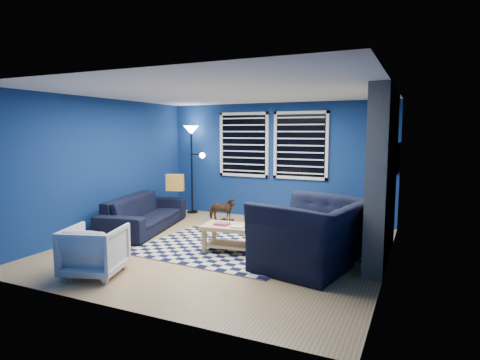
# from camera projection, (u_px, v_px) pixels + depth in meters

# --- Properties ---
(floor) EXTENTS (5.00, 5.00, 0.00)m
(floor) POSITION_uv_depth(u_px,v_px,m) (224.00, 248.00, 6.55)
(floor) COLOR tan
(floor) RESTS_ON ground
(ceiling) EXTENTS (5.00, 5.00, 0.00)m
(ceiling) POSITION_uv_depth(u_px,v_px,m) (223.00, 92.00, 6.25)
(ceiling) COLOR white
(ceiling) RESTS_ON wall_back
(wall_back) EXTENTS (5.00, 0.00, 5.00)m
(wall_back) POSITION_uv_depth(u_px,v_px,m) (276.00, 161.00, 8.66)
(wall_back) COLOR navy
(wall_back) RESTS_ON floor
(wall_left) EXTENTS (0.00, 5.00, 5.00)m
(wall_left) POSITION_uv_depth(u_px,v_px,m) (104.00, 166.00, 7.44)
(wall_left) COLOR navy
(wall_left) RESTS_ON floor
(wall_right) EXTENTS (0.00, 5.00, 5.00)m
(wall_right) POSITION_uv_depth(u_px,v_px,m) (390.00, 179.00, 5.37)
(wall_right) COLOR navy
(wall_right) RESTS_ON floor
(fireplace) EXTENTS (0.65, 2.00, 2.50)m
(fireplace) POSITION_uv_depth(u_px,v_px,m) (382.00, 179.00, 5.88)
(fireplace) COLOR gray
(fireplace) RESTS_ON floor
(window_left) EXTENTS (1.17, 0.06, 1.42)m
(window_left) POSITION_uv_depth(u_px,v_px,m) (244.00, 145.00, 8.89)
(window_left) COLOR black
(window_left) RESTS_ON wall_back
(window_right) EXTENTS (1.17, 0.06, 1.42)m
(window_right) POSITION_uv_depth(u_px,v_px,m) (300.00, 145.00, 8.35)
(window_right) COLOR black
(window_right) RESTS_ON wall_back
(tv) EXTENTS (0.07, 1.00, 0.58)m
(tv) POSITION_uv_depth(u_px,v_px,m) (396.00, 159.00, 7.18)
(tv) COLOR black
(tv) RESTS_ON wall_right
(rug) EXTENTS (2.63, 2.16, 0.02)m
(rug) POSITION_uv_depth(u_px,v_px,m) (222.00, 248.00, 6.52)
(rug) COLOR black
(rug) RESTS_ON floor
(sofa) EXTENTS (2.39, 1.36, 0.66)m
(sofa) POSITION_uv_depth(u_px,v_px,m) (145.00, 213.00, 7.72)
(sofa) COLOR black
(sofa) RESTS_ON floor
(armchair_big) EXTENTS (1.70, 1.55, 0.96)m
(armchair_big) POSITION_uv_depth(u_px,v_px,m) (312.00, 234.00, 5.52)
(armchair_big) COLOR black
(armchair_big) RESTS_ON floor
(armchair_bent) EXTENTS (0.89, 0.91, 0.66)m
(armchair_bent) POSITION_uv_depth(u_px,v_px,m) (95.00, 251.00, 5.27)
(armchair_bent) COLOR gray
(armchair_bent) RESTS_ON floor
(rocking_horse) EXTENTS (0.39, 0.60, 0.47)m
(rocking_horse) POSITION_uv_depth(u_px,v_px,m) (222.00, 210.00, 8.16)
(rocking_horse) COLOR #4D2C19
(rocking_horse) RESTS_ON floor
(coffee_table) EXTENTS (0.96, 0.62, 0.45)m
(coffee_table) POSITION_uv_depth(u_px,v_px,m) (232.00, 233.00, 6.27)
(coffee_table) COLOR tan
(coffee_table) RESTS_ON rug
(cabinet) EXTENTS (0.71, 0.52, 0.64)m
(cabinet) POSITION_uv_depth(u_px,v_px,m) (332.00, 214.00, 7.85)
(cabinet) COLOR tan
(cabinet) RESTS_ON floor
(floor_lamp) EXTENTS (0.55, 0.34, 2.02)m
(floor_lamp) POSITION_uv_depth(u_px,v_px,m) (192.00, 142.00, 9.19)
(floor_lamp) COLOR black
(floor_lamp) RESTS_ON floor
(throw_pillow) EXTENTS (0.38, 0.22, 0.35)m
(throw_pillow) POSITION_uv_depth(u_px,v_px,m) (175.00, 183.00, 8.35)
(throw_pillow) COLOR gold
(throw_pillow) RESTS_ON sofa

